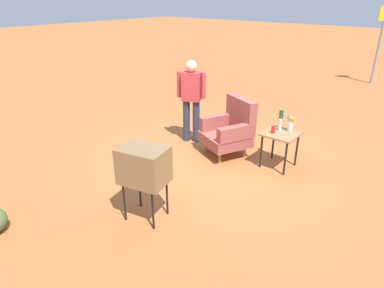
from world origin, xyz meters
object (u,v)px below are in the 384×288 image
at_px(tv_on_stand, 144,166).
at_px(road_sign, 380,41).
at_px(soda_can_red, 273,130).
at_px(bottle_short_clear, 280,125).
at_px(person_standing, 191,97).
at_px(bottle_wine_green, 281,119).
at_px(flower_vase, 291,123).
at_px(armchair, 230,129).
at_px(side_table, 280,138).

xyz_separation_m(tv_on_stand, road_sign, (0.39, 10.03, 0.60)).
height_order(soda_can_red, bottle_short_clear, bottle_short_clear).
bearing_deg(person_standing, bottle_wine_green, 10.26).
height_order(tv_on_stand, bottle_wine_green, tv_on_stand).
relative_size(person_standing, bottle_short_clear, 8.20).
bearing_deg(soda_can_red, flower_vase, 55.40).
height_order(tv_on_stand, soda_can_red, tv_on_stand).
height_order(armchair, flower_vase, armchair).
height_order(bottle_wine_green, flower_vase, bottle_wine_green).
bearing_deg(flower_vase, road_sign, 92.90).
bearing_deg(flower_vase, person_standing, -172.07).
bearing_deg(person_standing, armchair, -1.02).
xyz_separation_m(side_table, road_sign, (-0.30, 7.55, 0.85)).
bearing_deg(road_sign, side_table, -87.70).
xyz_separation_m(tv_on_stand, bottle_wine_green, (0.56, 2.71, 0.01)).
bearing_deg(soda_can_red, bottle_wine_green, 94.18).
xyz_separation_m(side_table, soda_can_red, (-0.11, -0.08, 0.15)).
bearing_deg(soda_can_red, person_standing, -179.61).
bearing_deg(bottle_wine_green, bottle_short_clear, -67.18).
xyz_separation_m(armchair, person_standing, (-0.95, 0.02, 0.44)).
height_order(bottle_short_clear, bottle_wine_green, bottle_wine_green).
height_order(road_sign, soda_can_red, road_sign).
relative_size(tv_on_stand, person_standing, 0.63).
height_order(side_table, person_standing, person_standing).
relative_size(tv_on_stand, flower_vase, 3.89).
bearing_deg(person_standing, bottle_short_clear, 6.13).
relative_size(road_sign, soda_can_red, 20.00).
distance_m(side_table, bottle_wine_green, 0.36).
height_order(side_table, flower_vase, flower_vase).
bearing_deg(side_table, road_sign, 92.30).
height_order(side_table, road_sign, road_sign).
height_order(side_table, bottle_short_clear, bottle_short_clear).
distance_m(person_standing, bottle_wine_green, 1.80).
xyz_separation_m(person_standing, flower_vase, (1.97, 0.27, -0.16)).
relative_size(side_table, bottle_wine_green, 1.96).
xyz_separation_m(soda_can_red, flower_vase, (0.18, 0.26, 0.09)).
bearing_deg(flower_vase, bottle_short_clear, -152.36).
height_order(person_standing, bottle_wine_green, person_standing).
height_order(bottle_short_clear, flower_vase, flower_vase).
relative_size(road_sign, flower_vase, 9.21).
height_order(armchair, bottle_short_clear, armchair).
bearing_deg(tv_on_stand, bottle_wine_green, 78.26).
xyz_separation_m(side_table, bottle_wine_green, (-0.13, 0.23, 0.25)).
relative_size(armchair, bottle_wine_green, 3.31).
bearing_deg(bottle_wine_green, armchair, -157.62).
relative_size(person_standing, soda_can_red, 13.44).
height_order(armchair, bottle_wine_green, armchair).
xyz_separation_m(bottle_short_clear, bottle_wine_green, (-0.05, 0.12, 0.06)).
distance_m(armchair, soda_can_red, 0.86).
height_order(person_standing, bottle_short_clear, person_standing).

